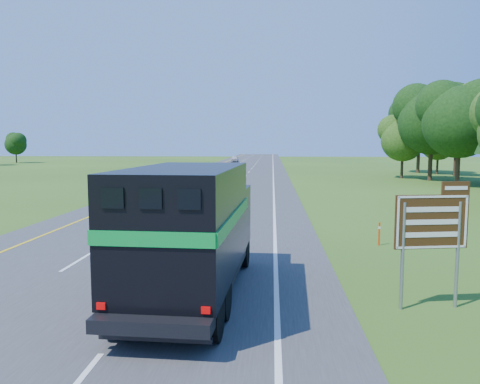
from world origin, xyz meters
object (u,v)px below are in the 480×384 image
at_px(horse_truck, 191,228).
at_px(exit_sign, 433,227).
at_px(far_car, 235,159).
at_px(white_suv, 201,172).

height_order(horse_truck, exit_sign, horse_truck).
height_order(horse_truck, far_car, horse_truck).
bearing_deg(horse_truck, exit_sign, -0.91).
relative_size(horse_truck, white_suv, 1.45).
bearing_deg(horse_truck, far_car, 96.35).
distance_m(horse_truck, exit_sign, 6.50).
xyz_separation_m(far_car, exit_sign, (12.94, -95.39, 1.46)).
xyz_separation_m(horse_truck, far_car, (-6.45, 95.00, -1.29)).
height_order(horse_truck, white_suv, horse_truck).
bearing_deg(white_suv, horse_truck, -85.95).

